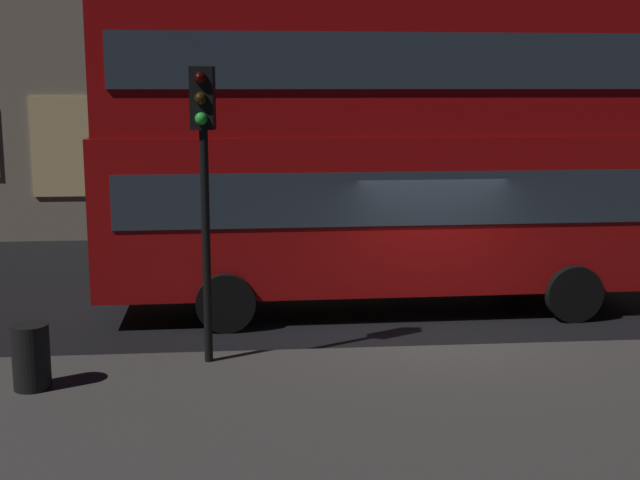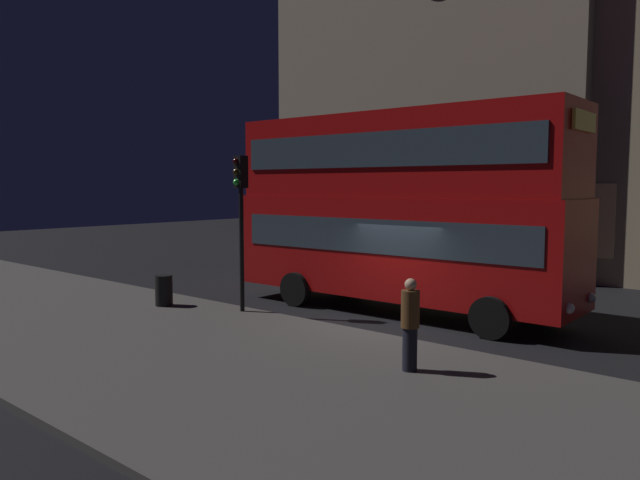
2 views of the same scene
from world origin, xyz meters
The scene contains 5 objects.
ground_plane centered at (0.00, 0.00, 0.00)m, with size 80.00×80.00×0.00m, color black.
sidewalk_slab centered at (0.00, -4.61, 0.06)m, with size 44.00×7.50×0.12m, color #423F3D.
double_decker_bus centered at (-0.80, 1.90, 3.02)m, with size 9.90×2.95×5.43m.
traffic_light_near_kerb centered at (-3.67, -1.32, 3.11)m, with size 0.35×0.38×4.17m.
litter_bin centered at (-5.93, -2.22, 0.55)m, with size 0.48×0.48×0.86m, color black.
Camera 1 is at (-3.13, -13.09, 4.02)m, focal length 47.54 mm.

